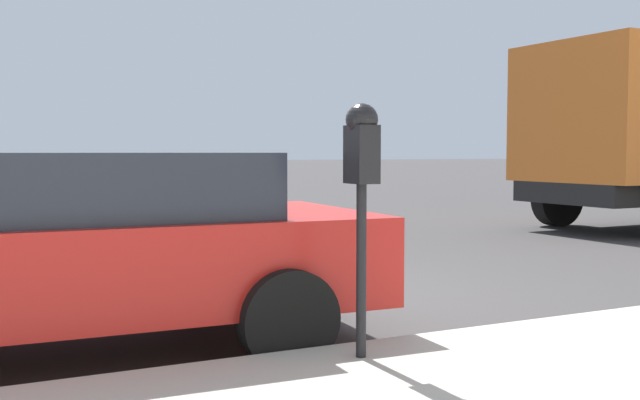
{
  "coord_description": "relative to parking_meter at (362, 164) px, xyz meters",
  "views": [
    {
      "loc": [
        -6.33,
        2.58,
        1.37
      ],
      "look_at": [
        -2.21,
        0.57,
        1.07
      ],
      "focal_mm": 42.0,
      "sensor_mm": 36.0,
      "label": 1
    }
  ],
  "objects": [
    {
      "name": "car_red",
      "position": [
        1.43,
        1.57,
        -0.56
      ],
      "size": [
        2.19,
        4.51,
        1.37
      ],
      "rotation": [
        0.0,
        0.0,
        -0.04
      ],
      "color": "#B21E19",
      "rests_on": "ground_plane"
    },
    {
      "name": "parking_meter",
      "position": [
        0.0,
        0.0,
        0.0
      ],
      "size": [
        0.21,
        0.19,
        1.5
      ],
      "color": "black",
      "rests_on": "sidewalk"
    },
    {
      "name": "ground_plane",
      "position": [
        2.52,
        -0.45,
        -1.3
      ],
      "size": [
        220.0,
        220.0,
        0.0
      ],
      "primitive_type": "plane",
      "color": "#3D3A3A"
    }
  ]
}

